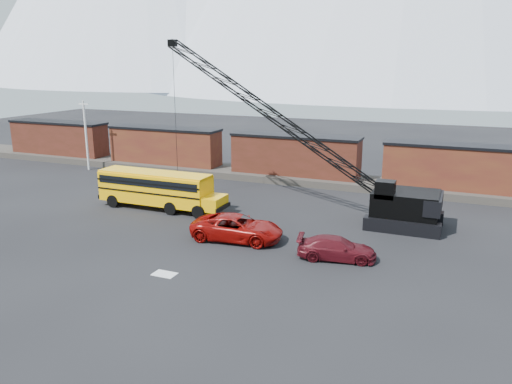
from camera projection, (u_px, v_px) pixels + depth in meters
ground at (191, 250)px, 33.38m from camera, size 160.00×160.00×0.00m
gravel_berm at (295, 177)px, 52.93m from camera, size 120.00×5.00×0.70m
boxcar_west_far at (59, 138)px, 64.25m from camera, size 13.70×3.10×4.17m
boxcar_west_near at (165, 145)px, 58.29m from camera, size 13.70×3.10×4.17m
boxcar_mid at (295, 155)px, 52.32m from camera, size 13.70×3.10×4.17m
boxcar_east_near at (459, 167)px, 46.36m from camera, size 13.70×3.10×4.17m
utility_pole at (86, 134)px, 57.34m from camera, size 1.40×0.24×8.00m
snow_patch at (164, 274)px, 29.62m from camera, size 1.40×0.90×0.02m
school_bus at (159, 188)px, 42.40m from camera, size 11.65×2.65×3.19m
red_pickup at (237, 228)px, 35.14m from camera, size 6.72×3.60×1.79m
maroon_suv at (337, 248)px, 31.74m from camera, size 5.29×2.93×1.45m
crawler_crane at (287, 125)px, 40.27m from camera, size 23.56×4.20×14.29m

